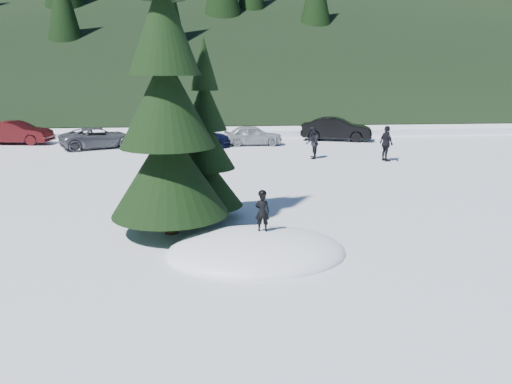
{
  "coord_description": "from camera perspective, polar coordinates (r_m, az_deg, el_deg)",
  "views": [
    {
      "loc": [
        -1.2,
        -11.62,
        4.37
      ],
      "look_at": [
        0.17,
        1.87,
        1.1
      ],
      "focal_mm": 35.0,
      "sensor_mm": 36.0,
      "label": 1
    }
  ],
  "objects": [
    {
      "name": "car_5",
      "position": [
        33.17,
        9.19,
        7.12
      ],
      "size": [
        4.8,
        2.9,
        1.49
      ],
      "primitive_type": "imported",
      "rotation": [
        0.0,
        0.0,
        1.26
      ],
      "color": "black",
      "rests_on": "ground"
    },
    {
      "name": "car_2",
      "position": [
        30.84,
        -17.5,
        5.94
      ],
      "size": [
        4.85,
        3.63,
        1.22
      ],
      "primitive_type": "imported",
      "rotation": [
        0.0,
        0.0,
        1.99
      ],
      "color": "#4D5055",
      "rests_on": "ground"
    },
    {
      "name": "spruce_tall",
      "position": [
        13.5,
        -10.17,
        8.89
      ],
      "size": [
        3.2,
        3.2,
        8.6
      ],
      "color": "black",
      "rests_on": "ground"
    },
    {
      "name": "car_4",
      "position": [
        30.62,
        -0.38,
        6.51
      ],
      "size": [
        3.61,
        1.54,
        1.22
      ],
      "primitive_type": "imported",
      "rotation": [
        0.0,
        0.0,
        1.54
      ],
      "color": "#A1A6AA",
      "rests_on": "ground"
    },
    {
      "name": "adult_1",
      "position": [
        25.84,
        14.67,
        5.38
      ],
      "size": [
        0.65,
        1.11,
        1.78
      ],
      "primitive_type": "imported",
      "rotation": [
        0.0,
        0.0,
        1.79
      ],
      "color": "black",
      "rests_on": "ground"
    },
    {
      "name": "snow_mound",
      "position": [
        12.47,
        0.07,
        -6.95
      ],
      "size": [
        4.48,
        3.52,
        0.96
      ],
      "primitive_type": "ellipsoid",
      "color": "white",
      "rests_on": "ground"
    },
    {
      "name": "forest_hillside",
      "position": [
        66.13,
        -5.05,
        20.58
      ],
      "size": [
        200.0,
        60.0,
        25.0
      ],
      "primitive_type": null,
      "color": "black",
      "rests_on": "ground"
    },
    {
      "name": "car_3",
      "position": [
        30.38,
        -6.9,
        6.38
      ],
      "size": [
        4.56,
        2.67,
        1.24
      ],
      "primitive_type": "imported",
      "rotation": [
        0.0,
        0.0,
        1.34
      ],
      "color": "black",
      "rests_on": "ground"
    },
    {
      "name": "adult_0",
      "position": [
        25.91,
        6.45,
        5.62
      ],
      "size": [
        0.79,
        0.93,
        1.66
      ],
      "primitive_type": "imported",
      "rotation": [
        0.0,
        0.0,
        4.49
      ],
      "color": "black",
      "rests_on": "ground"
    },
    {
      "name": "spruce_short",
      "position": [
        14.99,
        -5.77,
        4.79
      ],
      "size": [
        2.2,
        2.2,
        5.37
      ],
      "color": "black",
      "rests_on": "ground"
    },
    {
      "name": "ground",
      "position": [
        12.47,
        0.07,
        -6.95
      ],
      "size": [
        200.0,
        200.0,
        0.0
      ],
      "primitive_type": "plane",
      "color": "white",
      "rests_on": "ground"
    },
    {
      "name": "car_1",
      "position": [
        34.47,
        -25.74,
        6.13
      ],
      "size": [
        4.48,
        2.08,
        1.42
      ],
      "primitive_type": "imported",
      "rotation": [
        0.0,
        0.0,
        1.43
      ],
      "color": "#3B0A0C",
      "rests_on": "ground"
    },
    {
      "name": "child_skier",
      "position": [
        12.44,
        0.73,
        -2.3
      ],
      "size": [
        0.4,
        0.31,
        0.98
      ],
      "primitive_type": "imported",
      "rotation": [
        0.0,
        0.0,
        2.91
      ],
      "color": "black",
      "rests_on": "snow_mound"
    }
  ]
}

